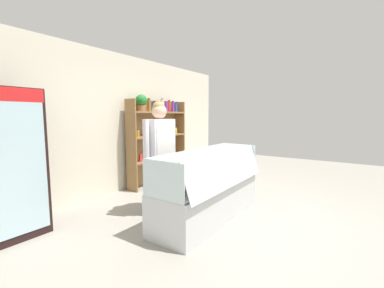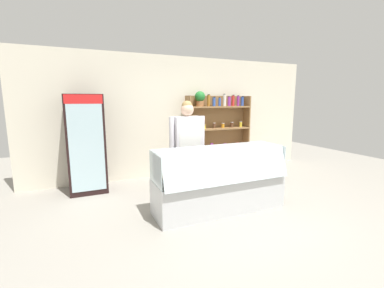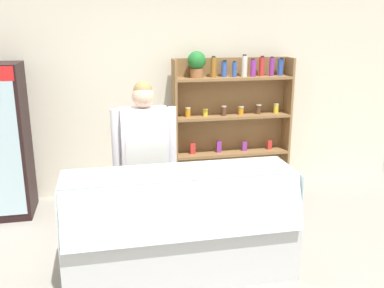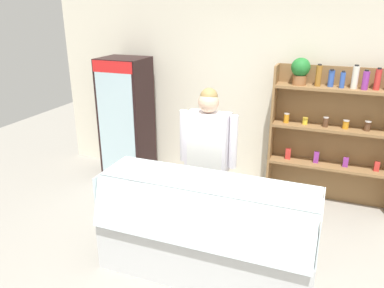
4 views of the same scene
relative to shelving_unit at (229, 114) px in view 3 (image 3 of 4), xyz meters
name	(u,v)px [view 3 (image 3 of 4)]	position (x,y,z in m)	size (l,w,h in m)	color
ground_plane	(207,277)	(-0.80, -2.07, -1.09)	(12.00, 12.00, 0.00)	gray
back_wall	(168,94)	(-0.80, 0.24, 0.26)	(6.80, 0.10, 2.70)	silver
shelving_unit	(229,114)	(0.00, 0.00, 0.00)	(1.60, 0.29, 1.93)	olive
deli_display_case	(180,244)	(-1.03, -1.98, -0.78)	(2.08, 0.71, 1.01)	silver
shop_clerk	(145,149)	(-1.27, -1.24, -0.06)	(0.66, 0.25, 1.72)	#383D51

